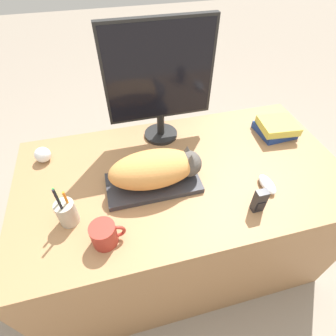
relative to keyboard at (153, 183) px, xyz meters
name	(u,v)px	position (x,y,z in m)	size (l,w,h in m)	color
ground_plane	(198,315)	(0.14, -0.35, -0.73)	(12.00, 12.00, 0.00)	gray
desk	(180,218)	(0.14, 0.04, -0.37)	(1.45, 0.79, 0.72)	#9E7047
keyboard	(153,183)	(0.00, 0.00, 0.00)	(0.39, 0.19, 0.02)	#2D2D33
cat	(158,168)	(0.02, 0.00, 0.08)	(0.38, 0.17, 0.14)	#D18C47
monitor	(160,77)	(0.11, 0.32, 0.31)	(0.48, 0.17, 0.55)	black
computer_mouse	(267,184)	(0.46, -0.13, 0.00)	(0.05, 0.11, 0.03)	silver
coffee_mug	(105,234)	(-0.22, -0.21, 0.03)	(0.12, 0.09, 0.09)	#9E2D23
pen_cup	(67,212)	(-0.34, -0.10, 0.04)	(0.07, 0.07, 0.20)	#B2A893
baseball	(43,155)	(-0.46, 0.27, 0.02)	(0.07, 0.07, 0.07)	silver
phone	(259,201)	(0.36, -0.22, 0.04)	(0.05, 0.03, 0.10)	black
book_stack	(276,128)	(0.68, 0.19, 0.03)	(0.19, 0.19, 0.08)	navy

